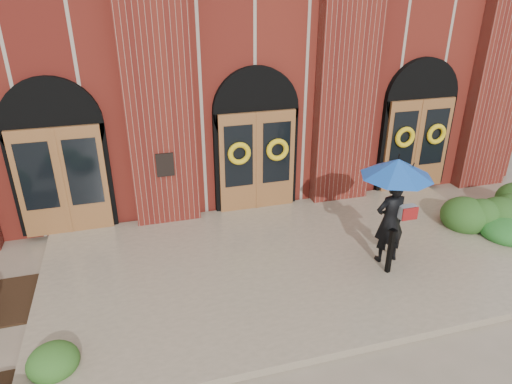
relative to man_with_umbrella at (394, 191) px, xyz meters
name	(u,v)px	position (x,y,z in m)	size (l,w,h in m)	color
ground	(293,270)	(-1.90, 0.36, -1.72)	(90.00, 90.00, 0.00)	gray
landing	(291,263)	(-1.90, 0.51, -1.65)	(10.00, 5.30, 0.15)	tan
church_building	(208,43)	(-1.90, 9.15, 1.78)	(16.20, 12.53, 7.00)	maroon
man_with_umbrella	(394,191)	(0.00, 0.00, 0.00)	(1.43, 1.43, 2.25)	black
metal_post	(390,250)	(-0.19, -0.41, -1.07)	(0.16, 0.16, 0.96)	black
hedge_wall_right	(508,208)	(3.88, 0.86, -1.33)	(3.07, 1.23, 0.79)	#274D1B
hedge_front_right	(500,225)	(3.20, 0.36, -1.45)	(1.55, 1.33, 0.55)	#246022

